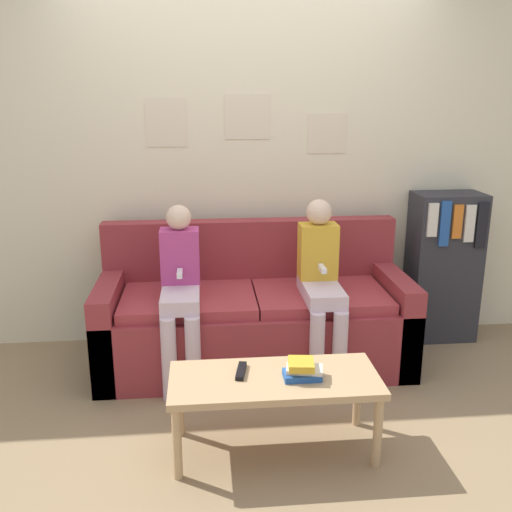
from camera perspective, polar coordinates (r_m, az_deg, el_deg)
The scene contains 9 objects.
ground_plane at distance 3.50m, azimuth 0.60°, elevation -14.15°, with size 10.00×10.00×0.00m, color #937A56.
wall_back at distance 4.04m, azimuth -0.86°, elevation 9.50°, with size 8.00×0.06×2.60m.
couch at distance 3.82m, azimuth -0.20°, elevation -6.26°, with size 2.01×0.78×0.92m.
coffee_table at distance 2.90m, azimuth 1.86°, elevation -12.83°, with size 1.04×0.44×0.41m.
person_left at distance 3.51m, azimuth -7.57°, elevation -3.06°, with size 0.24×0.54×1.10m.
person_right at distance 3.58m, azimuth 6.53°, elevation -2.43°, with size 0.24×0.54×1.12m.
tv_remote at distance 2.91m, azimuth -1.50°, elevation -11.42°, with size 0.07×0.17×0.02m.
book_stack at distance 2.85m, azimuth 4.65°, elevation -11.28°, with size 0.20×0.15×0.09m.
bookshelf at distance 4.35m, azimuth 18.21°, elevation -1.00°, with size 0.48×0.32×1.08m.
Camera 1 is at (-0.33, -3.01, 1.76)m, focal length 40.00 mm.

